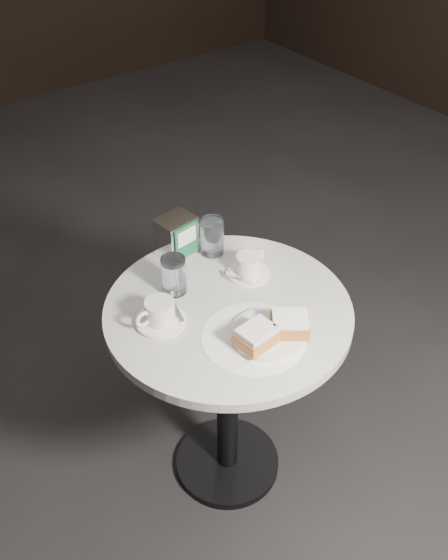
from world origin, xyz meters
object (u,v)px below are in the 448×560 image
(water_glass_left, at_px, (174,275))
(napkin_dispenser, at_px, (177,236))
(water_glass_right, at_px, (212,237))
(coffee_cup_right, at_px, (249,266))
(beignet_plate, at_px, (271,332))
(coffee_cup_left, at_px, (160,314))
(cafe_table, at_px, (228,357))

(water_glass_left, bearing_deg, napkin_dispenser, 54.69)
(water_glass_right, bearing_deg, coffee_cup_right, -80.60)
(coffee_cup_right, distance_m, water_glass_right, 0.16)
(water_glass_left, xyz_separation_m, water_glass_right, (0.20, 0.09, 0.00))
(water_glass_left, bearing_deg, coffee_cup_right, -16.46)
(beignet_plate, relative_size, napkin_dispenser, 1.82)
(coffee_cup_left, bearing_deg, cafe_table, -19.21)
(cafe_table, xyz_separation_m, napkin_dispenser, (0.02, 0.30, 0.26))
(coffee_cup_left, distance_m, water_glass_left, 0.14)
(beignet_plate, distance_m, coffee_cup_right, 0.28)
(cafe_table, relative_size, water_glass_left, 6.50)
(cafe_table, bearing_deg, water_glass_left, 118.65)
(coffee_cup_left, distance_m, napkin_dispenser, 0.32)
(beignet_plate, xyz_separation_m, water_glass_right, (0.10, 0.41, 0.03))
(coffee_cup_right, xyz_separation_m, napkin_dispenser, (-0.12, 0.21, 0.04))
(beignet_plate, distance_m, coffee_cup_left, 0.30)
(coffee_cup_left, xyz_separation_m, water_glass_left, (0.10, 0.09, 0.02))
(beignet_plate, distance_m, water_glass_left, 0.33)
(beignet_plate, relative_size, coffee_cup_right, 1.52)
(beignet_plate, height_order, water_glass_right, water_glass_right)
(coffee_cup_right, relative_size, water_glass_left, 1.36)
(water_glass_left, xyz_separation_m, napkin_dispenser, (0.10, 0.15, 0.01))
(beignet_plate, bearing_deg, coffee_cup_right, 64.04)
(cafe_table, xyz_separation_m, water_glass_left, (-0.08, 0.15, 0.25))
(cafe_table, bearing_deg, napkin_dispenser, 85.78)
(water_glass_right, bearing_deg, water_glass_left, -155.74)
(cafe_table, bearing_deg, coffee_cup_left, 162.62)
(cafe_table, relative_size, coffee_cup_right, 4.79)
(water_glass_left, distance_m, water_glass_right, 0.21)
(cafe_table, distance_m, water_glass_left, 0.31)
(beignet_plate, xyz_separation_m, napkin_dispenser, (0.01, 0.46, 0.04))
(cafe_table, relative_size, napkin_dispenser, 5.75)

